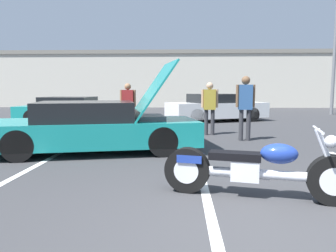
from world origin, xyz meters
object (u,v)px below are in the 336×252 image
motorcycle (255,169)px  spectator_midground (210,104)px  parked_car_left_row (72,111)px  spectator_by_show_car (128,104)px  show_car_hood_open (95,127)px  spectator_near_motorcycle (245,102)px  parked_car_mid_row (216,108)px

motorcycle → spectator_midground: spectator_midground is taller
parked_car_left_row → spectator_by_show_car: size_ratio=2.69×
show_car_hood_open → parked_car_left_row: size_ratio=1.14×
parked_car_left_row → spectator_near_motorcycle: size_ratio=2.44×
parked_car_left_row → spectator_midground: bearing=-25.9°
show_car_hood_open → parked_car_mid_row: size_ratio=1.06×
motorcycle → spectator_by_show_car: size_ratio=1.51×
motorcycle → spectator_midground: 5.97m
spectator_midground → spectator_near_motorcycle: bearing=-51.4°
motorcycle → show_car_hood_open: (-2.93, 3.08, 0.18)m
spectator_near_motorcycle → spectator_by_show_car: (-3.50, 1.57, -0.11)m
parked_car_left_row → spectator_by_show_car: bearing=-39.5°
motorcycle → parked_car_left_row: 10.43m
show_car_hood_open → spectator_by_show_car: size_ratio=3.06×
parked_car_mid_row → spectator_midground: 4.50m
parked_car_left_row → parked_car_mid_row: (5.98, 1.47, 0.04)m
parked_car_left_row → spectator_midground: size_ratio=2.66×
spectator_near_motorcycle → spectator_by_show_car: size_ratio=1.10×
spectator_by_show_car → spectator_midground: 2.66m
parked_car_left_row → motorcycle: bearing=-55.5°
parked_car_left_row → spectator_midground: spectator_midground is taller
motorcycle → show_car_hood_open: size_ratio=0.49×
parked_car_left_row → parked_car_mid_row: 6.16m
show_car_hood_open → parked_car_left_row: (-2.49, 5.82, -0.02)m
spectator_near_motorcycle → spectator_midground: 1.41m
parked_car_mid_row → motorcycle: bearing=-115.6°
parked_car_mid_row → spectator_midground: (-0.67, -4.44, 0.38)m
parked_car_left_row → parked_car_mid_row: parked_car_mid_row is taller
spectator_by_show_car → spectator_midground: spectator_midground is taller
parked_car_mid_row → spectator_near_motorcycle: spectator_near_motorcycle is taller
motorcycle → parked_car_mid_row: 10.40m
spectator_by_show_car → parked_car_left_row: bearing=137.3°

